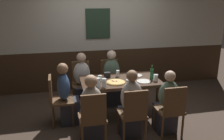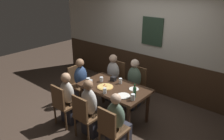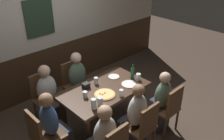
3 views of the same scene
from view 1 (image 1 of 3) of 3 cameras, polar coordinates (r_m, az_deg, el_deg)
The scene contains 26 objects.
ground_plane at distance 4.70m, azimuth 1.80°, elevation -10.84°, with size 12.00×12.00×0.00m, color #423328.
wall_back at distance 5.85m, azimuth -2.14°, elevation 8.11°, with size 6.40×0.13×2.60m.
dining_table at distance 4.44m, azimuth 1.87°, elevation -3.44°, with size 1.41×0.81×0.74m.
chair_left_near at distance 3.65m, azimuth -4.47°, elevation -10.70°, with size 0.40×0.40×0.88m.
chair_mid_near at distance 3.77m, azimuth 5.01°, elevation -9.75°, with size 0.40×0.40×0.88m.
chair_mid_far at distance 5.24m, azimuth -0.38°, elevation -1.95°, with size 0.40×0.40×0.88m.
chair_head_west at distance 4.37m, azimuth -12.60°, elevation -6.29°, with size 0.40×0.40×0.88m.
chair_left_far at distance 5.16m, azimuth -7.12°, elevation -2.41°, with size 0.40×0.40×0.88m.
chair_right_near at distance 3.99m, azimuth 13.61°, elevation -8.65°, with size 0.40×0.40×0.88m.
person_left_near at distance 3.81m, azimuth -4.82°, elevation -10.09°, with size 0.34×0.37×1.09m.
person_mid_near at distance 3.92m, azimuth 4.27°, elevation -9.06°, with size 0.34×0.37×1.13m.
person_mid_far at distance 5.10m, azimuth 0.01°, elevation -2.75°, with size 0.34×0.37×1.13m.
person_head_west at distance 4.38m, azimuth -10.42°, elevation -6.53°, with size 0.37×0.34×1.11m.
person_left_far at distance 5.01m, azimuth -6.92°, elevation -3.34°, with size 0.34×0.37×1.11m.
person_right_near at distance 4.14m, azimuth 12.57°, elevation -8.33°, with size 0.34×0.37×1.08m.
pizza at distance 4.25m, azimuth 0.90°, elevation -2.85°, with size 0.32×0.32×0.03m.
tumbler_short at distance 4.04m, azimuth -3.23°, elevation -3.09°, with size 0.08×0.08×0.16m.
pint_glass_amber at distance 4.02m, azimuth -1.86°, elevation -3.12°, with size 0.08×0.08×0.15m.
pint_glass_stout at distance 4.10m, azimuth 3.74°, elevation -3.07°, with size 0.07×0.07×0.11m.
beer_glass_half at distance 4.33m, azimuth -2.80°, elevation -1.99°, with size 0.07×0.07×0.10m.
beer_glass_tall at distance 4.39m, azimuth 10.14°, elevation -1.88°, with size 0.08×0.08×0.12m.
highball_clear at distance 4.57m, azimuth 1.36°, elevation -0.91°, with size 0.07×0.07×0.12m.
beer_bottle_green at distance 4.45m, azimuth 9.23°, elevation -0.86°, with size 0.06×0.06×0.27m.
plate_white_large at distance 4.34m, azimuth 7.42°, elevation -2.63°, with size 0.25×0.25×0.01m, color white.
plate_white_small at distance 4.65m, azimuth 5.85°, elevation -1.26°, with size 0.19×0.19×0.01m, color white.
condiment_caddy at distance 4.54m, azimuth -1.13°, elevation -1.09°, with size 0.11×0.09×0.09m, color black.
Camera 1 is at (-1.05, -4.04, 2.17)m, focal length 39.28 mm.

